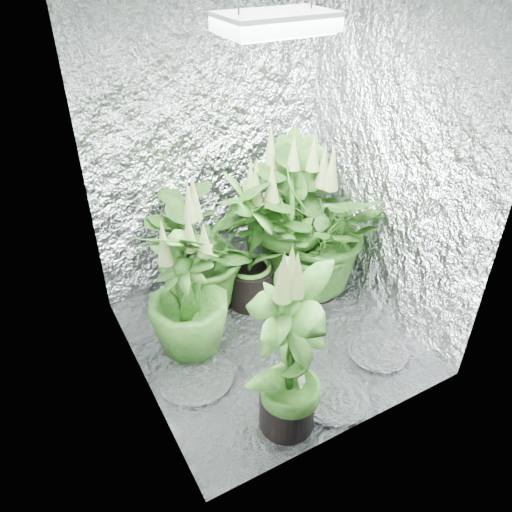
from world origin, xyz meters
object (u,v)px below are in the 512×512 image
object	(u,v)px
plant_f	(290,355)
circulation_fan	(307,255)
grow_lamp	(276,23)
plant_c	(286,216)
plant_d	(187,294)
plant_a	(202,247)
plant_b	(250,245)
plant_e	(321,231)

from	to	relation	value
plant_f	circulation_fan	distance (m)	1.40
grow_lamp	plant_f	distance (m)	1.49
plant_c	plant_d	size ratio (longest dim) A/B	1.20
circulation_fan	plant_a	bearing A→B (deg)	158.40
plant_d	circulation_fan	bearing A→B (deg)	17.41
plant_a	plant_f	bearing A→B (deg)	-91.86
plant_b	plant_c	distance (m)	0.37
plant_a	circulation_fan	bearing A→B (deg)	-2.69
grow_lamp	plant_c	distance (m)	1.45
plant_b	plant_f	distance (m)	1.03
plant_a	circulation_fan	world-z (taller)	plant_a
plant_f	circulation_fan	xyz separation A→B (m)	(0.84, 1.07, -0.33)
plant_b	plant_e	size ratio (longest dim) A/B	0.93
grow_lamp	plant_e	bearing A→B (deg)	25.11
grow_lamp	plant_a	world-z (taller)	grow_lamp
plant_c	circulation_fan	xyz separation A→B (m)	(0.18, -0.02, -0.36)
plant_e	plant_f	world-z (taller)	plant_f
plant_a	plant_f	world-z (taller)	plant_f
plant_e	plant_b	bearing A→B (deg)	164.73
grow_lamp	plant_f	size ratio (longest dim) A/B	0.46
grow_lamp	plant_b	distance (m)	1.42
plant_e	plant_f	xyz separation A→B (m)	(-0.78, -0.85, -0.01)
plant_c	plant_e	world-z (taller)	plant_c
plant_f	plant_e	bearing A→B (deg)	47.69
plant_b	plant_d	distance (m)	0.59
plant_a	plant_e	world-z (taller)	plant_e
plant_a	plant_b	bearing A→B (deg)	-24.90
plant_b	grow_lamp	bearing A→B (deg)	-100.03
plant_d	plant_f	distance (m)	0.77
plant_e	plant_f	size ratio (longest dim) A/B	1.03
plant_b	circulation_fan	distance (m)	0.61
plant_a	plant_f	xyz separation A→B (m)	(-0.04, -1.11, 0.03)
grow_lamp	plant_f	xyz separation A→B (m)	(-0.25, -0.61, -1.33)
plant_c	plant_d	bearing A→B (deg)	-157.96
plant_a	plant_c	size ratio (longest dim) A/B	0.88
plant_a	plant_c	bearing A→B (deg)	-1.36
plant_c	plant_e	bearing A→B (deg)	-64.28
plant_c	plant_e	distance (m)	0.27
plant_a	plant_d	xyz separation A→B (m)	(-0.25, -0.37, -0.03)
plant_a	plant_b	world-z (taller)	plant_b
plant_b	plant_f	world-z (taller)	plant_f
plant_e	circulation_fan	bearing A→B (deg)	73.29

